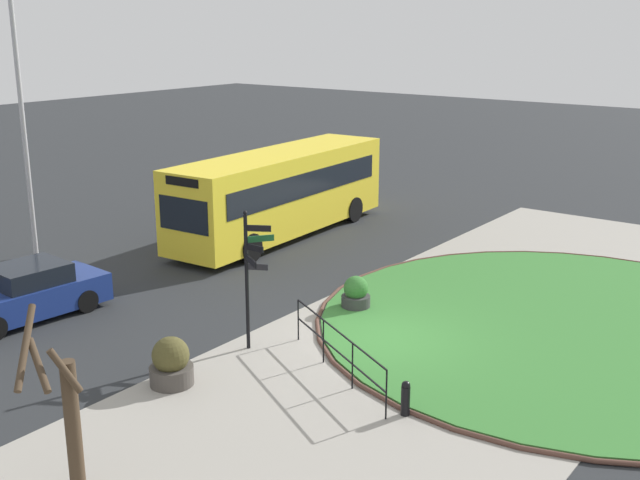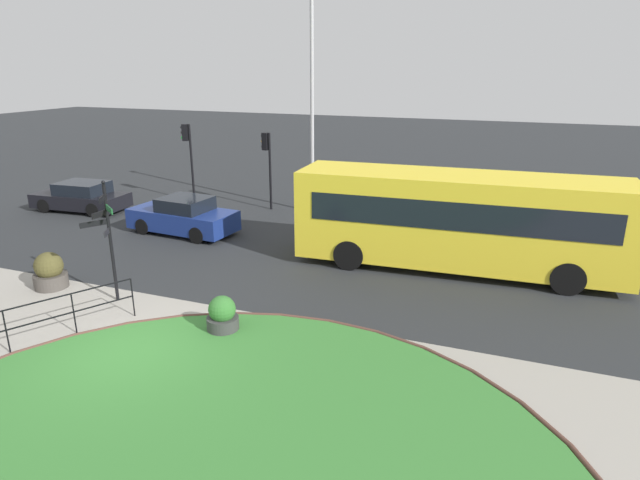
% 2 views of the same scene
% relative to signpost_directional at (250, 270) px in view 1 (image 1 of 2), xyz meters
% --- Properties ---
extents(ground, '(120.00, 120.00, 0.00)m').
position_rel_signpost_directional_xyz_m(ground, '(2.25, -2.22, -2.06)').
color(ground, '#282B2D').
extents(sidewalk_paving, '(32.00, 8.96, 0.02)m').
position_rel_signpost_directional_xyz_m(sidewalk_paving, '(2.25, -3.73, -2.05)').
color(sidewalk_paving, '#9E998E').
rests_on(sidewalk_paving, ground).
extents(grass_island, '(13.36, 13.36, 0.10)m').
position_rel_signpost_directional_xyz_m(grass_island, '(6.12, -5.86, -2.01)').
color(grass_island, '#387A33').
rests_on(grass_island, ground).
extents(grass_kerb_ring, '(13.67, 13.67, 0.11)m').
position_rel_signpost_directional_xyz_m(grass_kerb_ring, '(6.12, -5.86, -2.00)').
color(grass_kerb_ring, brown).
rests_on(grass_kerb_ring, ground).
extents(signpost_directional, '(0.96, 0.70, 3.50)m').
position_rel_signpost_directional_xyz_m(signpost_directional, '(0.00, 0.00, 0.00)').
color(signpost_directional, black).
rests_on(signpost_directional, ground).
extents(bollard_foreground, '(0.19, 0.19, 0.77)m').
position_rel_signpost_directional_xyz_m(bollard_foreground, '(-0.65, -4.74, -1.66)').
color(bollard_foreground, black).
rests_on(bollard_foreground, ground).
extents(railing_grass_edge, '(2.19, 3.98, 1.10)m').
position_rel_signpost_directional_xyz_m(railing_grass_edge, '(0.04, -2.54, -1.34)').
color(railing_grass_edge, black).
rests_on(railing_grass_edge, ground).
extents(bus_yellow, '(10.46, 3.06, 3.14)m').
position_rel_signpost_directional_xyz_m(bus_yellow, '(8.61, 6.18, -0.37)').
color(bus_yellow, yellow).
rests_on(bus_yellow, ground).
extents(car_far_lane, '(4.43, 2.16, 1.47)m').
position_rel_signpost_directional_xyz_m(car_far_lane, '(-2.04, 6.31, -1.38)').
color(car_far_lane, navy).
rests_on(car_far_lane, ground).
extents(lamppost_tall, '(0.32, 0.32, 9.24)m').
position_rel_signpost_directional_xyz_m(lamppost_tall, '(1.53, 11.23, 2.86)').
color(lamppost_tall, '#B7B7BC').
rests_on(lamppost_tall, ground).
extents(planter_near_signpost, '(0.97, 0.97, 1.13)m').
position_rel_signpost_directional_xyz_m(planter_near_signpost, '(-2.53, 0.13, -1.55)').
color(planter_near_signpost, '#47423D').
rests_on(planter_near_signpost, ground).
extents(planter_kerbside, '(0.81, 0.81, 0.98)m').
position_rel_signpost_directional_xyz_m(planter_kerbside, '(3.79, -0.49, -1.62)').
color(planter_kerbside, '#383838').
rests_on(planter_kerbside, ground).
extents(street_tree_bare, '(1.10, 1.34, 3.22)m').
position_rel_signpost_directional_xyz_m(street_tree_bare, '(-6.38, -1.54, -0.55)').
color(street_tree_bare, '#423323').
rests_on(street_tree_bare, ground).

